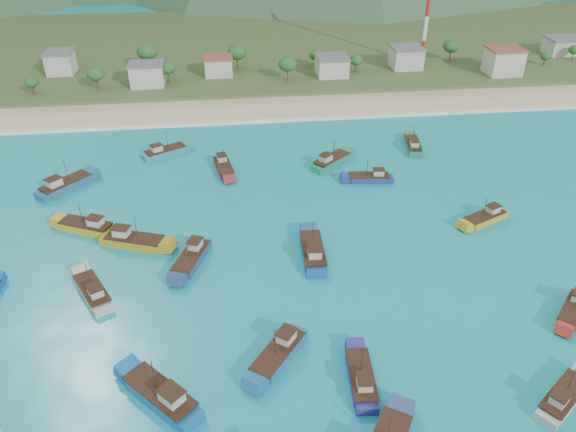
{
  "coord_description": "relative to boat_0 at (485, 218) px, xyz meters",
  "views": [
    {
      "loc": [
        -6.48,
        -67.24,
        56.98
      ],
      "look_at": [
        3.61,
        18.0,
        3.0
      ],
      "focal_mm": 35.0,
      "sensor_mm": 36.0,
      "label": 1
    }
  ],
  "objects": [
    {
      "name": "boat_2",
      "position": [
        -64.57,
        -0.28,
        0.19
      ],
      "size": [
        11.87,
        7.01,
        6.74
      ],
      "rotation": [
        0.0,
        0.0,
        4.37
      ],
      "color": "#AE851E",
      "rests_on": "ground"
    },
    {
      "name": "boat_14",
      "position": [
        -42.05,
        -29.76,
        0.12
      ],
      "size": [
        9.07,
        10.55,
        6.39
      ],
      "rotation": [
        0.0,
        0.0,
        2.49
      ],
      "color": "#1C5C90",
      "rests_on": "ground"
    },
    {
      "name": "boat_27",
      "position": [
        -61.55,
        35.69,
        0.06
      ],
      "size": [
        10.46,
        7.59,
        6.06
      ],
      "rotation": [
        0.0,
        0.0,
        5.21
      ],
      "color": "teal",
      "rests_on": "ground"
    },
    {
      "name": "boat_25",
      "position": [
        -73.51,
        5.39,
        0.13
      ],
      "size": [
        11.22,
        7.48,
        6.43
      ],
      "rotation": [
        0.0,
        0.0,
        1.14
      ],
      "color": "gold",
      "rests_on": "ground"
    },
    {
      "name": "boat_15",
      "position": [
        -24.48,
        26.48,
        0.11
      ],
      "size": [
        10.1,
        9.4,
        6.3
      ],
      "rotation": [
        0.0,
        0.0,
        5.43
      ],
      "color": "#1A7954",
      "rests_on": "ground"
    },
    {
      "name": "boat_0",
      "position": [
        0.0,
        0.0,
        0.0
      ],
      "size": [
        9.97,
        6.68,
        5.71
      ],
      "rotation": [
        0.0,
        0.0,
        2.01
      ],
      "color": "gold",
      "rests_on": "ground"
    },
    {
      "name": "land",
      "position": [
        -40.71,
        123.47,
        -0.65
      ],
      "size": [
        400.0,
        110.0,
        2.4
      ],
      "primitive_type": "cube",
      "color": "#385123",
      "rests_on": "ground"
    },
    {
      "name": "boat_28",
      "position": [
        -33.88,
        -7.39,
        0.22
      ],
      "size": [
        3.93,
        11.83,
        6.92
      ],
      "rotation": [
        0.0,
        0.0,
        6.24
      ],
      "color": "#174B8D",
      "rests_on": "ground"
    },
    {
      "name": "boat_6",
      "position": [
        -80.84,
        21.7,
        0.23
      ],
      "size": [
        10.7,
        11.0,
        7.0
      ],
      "rotation": [
        0.0,
        0.0,
        5.52
      ],
      "color": "#1E5383",
      "rests_on": "ground"
    },
    {
      "name": "boat_22",
      "position": [
        -17.71,
        17.98,
        -0.02
      ],
      "size": [
        9.73,
        3.83,
        5.6
      ],
      "rotation": [
        0.0,
        0.0,
        1.46
      ],
      "color": "navy",
      "rests_on": "ground"
    },
    {
      "name": "beach",
      "position": [
        -40.71,
        62.47,
        -0.65
      ],
      "size": [
        400.0,
        18.0,
        1.2
      ],
      "primitive_type": "cube",
      "color": "beige",
      "rests_on": "ground"
    },
    {
      "name": "boat_20",
      "position": [
        -7.73,
        -41.23,
        0.01
      ],
      "size": [
        9.54,
        8.17,
        5.77
      ],
      "rotation": [
        0.0,
        0.0,
        5.36
      ],
      "color": "#B6ACA3",
      "rests_on": "ground"
    },
    {
      "name": "boat_9",
      "position": [
        2.49,
        -26.05,
        -0.03
      ],
      "size": [
        8.54,
        8.74,
        5.57
      ],
      "rotation": [
        0.0,
        0.0,
        2.38
      ],
      "color": "#AA2C1E",
      "rests_on": "ground"
    },
    {
      "name": "vegetation",
      "position": [
        -46.0,
        87.17,
        4.53
      ],
      "size": [
        279.51,
        26.14,
        8.57
      ],
      "color": "#235623",
      "rests_on": "ground"
    },
    {
      "name": "boat_5",
      "position": [
        -3.83,
        32.5,
        0.01
      ],
      "size": [
        4.43,
        10.14,
        5.79
      ],
      "rotation": [
        0.0,
        0.0,
        6.12
      ],
      "color": "#1E7256",
      "rests_on": "ground"
    },
    {
      "name": "boat_24",
      "position": [
        -69.28,
        -13.55,
        0.07
      ],
      "size": [
        7.54,
        10.51,
        6.08
      ],
      "rotation": [
        0.0,
        0.0,
        0.49
      ],
      "color": "#B1AC9F",
      "rests_on": "ground"
    },
    {
      "name": "boat_11",
      "position": [
        -31.93,
        -35.33,
        0.03
      ],
      "size": [
        3.65,
        10.17,
        5.9
      ],
      "rotation": [
        0.0,
        0.0,
        6.21
      ],
      "color": "navy",
      "rests_on": "ground"
    },
    {
      "name": "ground",
      "position": [
        -40.71,
        -16.53,
        -0.65
      ],
      "size": [
        600.0,
        600.0,
        0.0
      ],
      "primitive_type": "plane",
      "color": "#0D8399",
      "rests_on": "ground"
    },
    {
      "name": "boat_13",
      "position": [
        -54.38,
        -6.51,
        0.11
      ],
      "size": [
        6.82,
        11.09,
        6.31
      ],
      "rotation": [
        0.0,
        0.0,
        2.77
      ],
      "color": "navy",
      "rests_on": "ground"
    },
    {
      "name": "boat_29",
      "position": [
        -48.28,
        26.43,
        0.04
      ],
      "size": [
        4.64,
        10.37,
        5.92
      ],
      "rotation": [
        0.0,
        0.0,
        3.31
      ],
      "color": "maroon",
      "rests_on": "ground"
    },
    {
      "name": "surf_line",
      "position": [
        -40.71,
        52.97,
        -0.65
      ],
      "size": [
        400.0,
        2.5,
        0.08
      ],
      "primitive_type": "cube",
      "color": "white",
      "rests_on": "ground"
    },
    {
      "name": "village",
      "position": [
        -27.18,
        86.12,
        4.1
      ],
      "size": [
        209.13,
        26.72,
        7.5
      ],
      "color": "beige",
      "rests_on": "ground"
    },
    {
      "name": "boat_16",
      "position": [
        -57.26,
        -35.3,
        0.24
      ],
      "size": [
        10.76,
        11.07,
        7.04
      ],
      "rotation": [
        0.0,
        0.0,
        0.76
      ],
      "color": "#115B93",
      "rests_on": "ground"
    }
  ]
}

